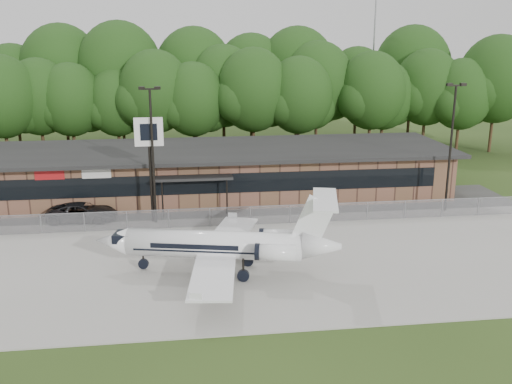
{
  "coord_description": "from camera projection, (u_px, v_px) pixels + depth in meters",
  "views": [
    {
      "loc": [
        -2.76,
        -25.07,
        13.75
      ],
      "look_at": [
        2.05,
        12.0,
        3.43
      ],
      "focal_mm": 40.0,
      "sensor_mm": 36.0,
      "label": 1
    }
  ],
  "objects": [
    {
      "name": "pole_sign",
      "position": [
        149.0,
        143.0,
        41.75
      ],
      "size": [
        2.09,
        0.3,
        7.98
      ],
      "rotation": [
        0.0,
        0.0,
        0.02
      ],
      "color": "black",
      "rests_on": "ground"
    },
    {
      "name": "light_pole_right",
      "position": [
        451.0,
        138.0,
        44.38
      ],
      "size": [
        1.55,
        0.3,
        10.23
      ],
      "color": "black",
      "rests_on": "ground"
    },
    {
      "name": "parking_lot",
      "position": [
        219.0,
        209.0,
        46.6
      ],
      "size": [
        50.0,
        9.0,
        0.06
      ],
      "primitive_type": "cube",
      "color": "#383835",
      "rests_on": "ground"
    },
    {
      "name": "apron",
      "position": [
        232.0,
        262.0,
        35.6
      ],
      "size": [
        64.0,
        18.0,
        0.08
      ],
      "primitive_type": "cube",
      "color": "#9E9B93",
      "rests_on": "ground"
    },
    {
      "name": "fence",
      "position": [
        223.0,
        217.0,
        42.1
      ],
      "size": [
        46.0,
        0.04,
        1.52
      ],
      "color": "gray",
      "rests_on": "ground"
    },
    {
      "name": "business_jet",
      "position": [
        223.0,
        246.0,
        33.52
      ],
      "size": [
        14.67,
        13.2,
        4.97
      ],
      "rotation": [
        0.0,
        0.0,
        -0.23
      ],
      "color": "white",
      "rests_on": "ground"
    },
    {
      "name": "ground",
      "position": [
        246.0,
        325.0,
        27.97
      ],
      "size": [
        160.0,
        160.0,
        0.0
      ],
      "primitive_type": "plane",
      "color": "#2A4117",
      "rests_on": "ground"
    },
    {
      "name": "treeline",
      "position": [
        205.0,
        91.0,
        66.12
      ],
      "size": [
        72.0,
        12.0,
        15.0
      ],
      "primitive_type": null,
      "color": "#1A3B12",
      "rests_on": "ground"
    },
    {
      "name": "suv",
      "position": [
        82.0,
        212.0,
        43.33
      ],
      "size": [
        5.34,
        2.7,
        1.45
      ],
      "primitive_type": "imported",
      "rotation": [
        0.0,
        0.0,
        1.51
      ],
      "color": "#29292B",
      "rests_on": "ground"
    },
    {
      "name": "radio_mast",
      "position": [
        374.0,
        45.0,
        73.25
      ],
      "size": [
        0.2,
        0.2,
        25.0
      ],
      "primitive_type": "cylinder",
      "color": "gray",
      "rests_on": "ground"
    },
    {
      "name": "terminal",
      "position": [
        216.0,
        171.0,
        50.27
      ],
      "size": [
        41.0,
        11.65,
        4.3
      ],
      "color": "brown",
      "rests_on": "ground"
    },
    {
      "name": "light_pole_mid",
      "position": [
        152.0,
        145.0,
        41.53
      ],
      "size": [
        1.55,
        0.3,
        10.23
      ],
      "color": "black",
      "rests_on": "ground"
    }
  ]
}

